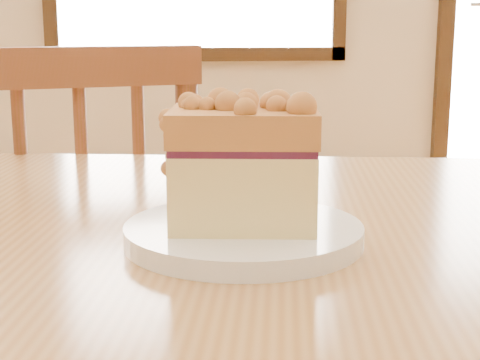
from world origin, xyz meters
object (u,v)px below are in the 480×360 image
object	(u,v)px
cafe_chair_main	(75,297)
plate	(243,234)
cafe_table_main	(44,326)
cake_slice	(241,161)

from	to	relation	value
cafe_chair_main	plate	distance (m)	0.75
cafe_chair_main	plate	size ratio (longest dim) A/B	4.41
cafe_table_main	plate	world-z (taller)	plate
cafe_table_main	plate	size ratio (longest dim) A/B	5.69
cafe_table_main	plate	xyz separation A→B (m)	(0.19, -0.10, 0.12)
plate	cake_slice	world-z (taller)	cake_slice
cafe_chair_main	cafe_table_main	bearing A→B (deg)	78.50
cake_slice	cafe_table_main	bearing A→B (deg)	158.72
cafe_chair_main	plate	xyz separation A→B (m)	(0.23, -0.64, 0.30)
cafe_table_main	cafe_chair_main	size ratio (longest dim) A/B	1.29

